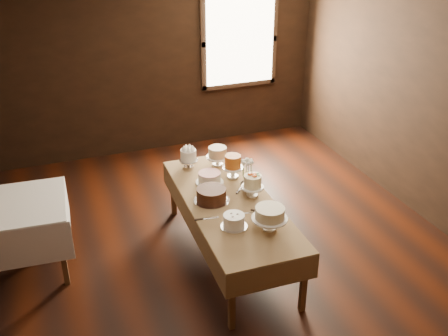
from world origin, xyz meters
TOP-DOWN VIEW (x-y plane):
  - floor at (0.00, 0.00)m, footprint 5.00×6.00m
  - wall_back at (0.00, 3.00)m, footprint 5.00×0.02m
  - wall_right at (2.50, 0.00)m, footprint 0.02×6.00m
  - window at (1.30, 2.94)m, footprint 1.10×0.05m
  - display_table at (-0.04, -0.07)m, footprint 0.94×2.28m
  - side_table at (-2.12, 0.48)m, footprint 1.00×1.00m
  - cake_meringue at (-0.21, 0.83)m, footprint 0.23×0.23m
  - cake_speckled at (0.13, 0.77)m, footprint 0.30×0.30m
  - cake_lattice at (-0.10, 0.38)m, footprint 0.31×0.31m
  - cake_caramel at (0.19, 0.42)m, footprint 0.25×0.25m
  - cake_chocolate at (-0.22, -0.00)m, footprint 0.43×0.43m
  - cake_flowers at (0.23, -0.05)m, footprint 0.26×0.26m
  - cake_swirl at (-0.18, -0.54)m, footprint 0.29×0.29m
  - cake_cream at (0.13, -0.69)m, footprint 0.35×0.35m
  - cake_server_a at (0.03, -0.36)m, footprint 0.24×0.06m
  - cake_server_b at (0.20, -0.45)m, footprint 0.18×0.20m
  - cake_server_c at (-0.06, 0.19)m, footprint 0.06×0.24m
  - cake_server_d at (0.19, 0.16)m, footprint 0.18×0.19m
  - cake_server_e at (-0.33, -0.32)m, footprint 0.24×0.06m
  - flower_vase at (0.23, 0.11)m, footprint 0.20×0.20m
  - flower_bouquet at (0.23, 0.11)m, footprint 0.14×0.14m

SIDE VIEW (x-z plane):
  - floor at x=0.00m, z-range -0.01..0.01m
  - display_table at x=-0.04m, z-range 0.30..1.00m
  - side_table at x=-2.12m, z-range 0.30..1.10m
  - cake_server_a at x=0.03m, z-range 0.70..0.71m
  - cake_server_b at x=0.20m, z-range 0.70..0.71m
  - cake_server_c at x=-0.06m, z-range 0.70..0.71m
  - cake_server_d at x=0.19m, z-range 0.70..0.71m
  - cake_server_e at x=-0.33m, z-range 0.70..0.71m
  - cake_lattice at x=-0.10m, z-range 0.70..0.81m
  - cake_swirl at x=-0.18m, z-range 0.70..0.83m
  - cake_chocolate at x=-0.22m, z-range 0.70..0.84m
  - flower_vase at x=0.23m, z-range 0.70..0.85m
  - cake_speckled at x=0.13m, z-range 0.68..0.92m
  - cake_meringue at x=-0.21m, z-range 0.69..0.92m
  - cake_flowers at x=0.23m, z-range 0.68..0.93m
  - cake_cream at x=0.13m, z-range 0.69..0.93m
  - cake_caramel at x=0.19m, z-range 0.68..0.96m
  - flower_bouquet at x=0.23m, z-range 0.87..1.07m
  - wall_back at x=0.00m, z-range 0.00..2.80m
  - wall_right at x=2.50m, z-range 0.00..2.80m
  - window at x=1.30m, z-range 0.95..2.25m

